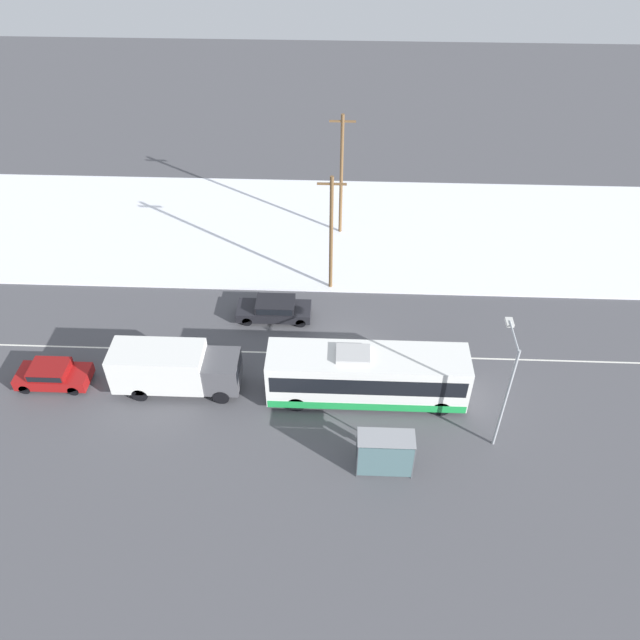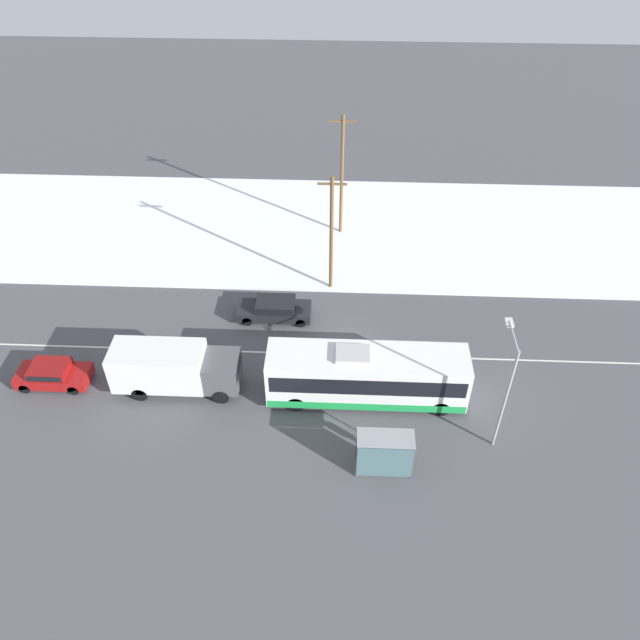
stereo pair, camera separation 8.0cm
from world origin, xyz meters
name	(u,v)px [view 1 (the left image)]	position (x,y,z in m)	size (l,w,h in m)	color
ground_plane	(343,355)	(0.00, 0.00, 0.00)	(120.00, 120.00, 0.00)	#4C4C51
snow_lot	(345,230)	(0.00, 13.66, 0.06)	(80.00, 15.27, 0.12)	white
lane_marking_center	(343,355)	(0.00, 0.00, 0.00)	(60.00, 0.12, 0.00)	silver
city_bus	(367,376)	(1.30, -3.29, 1.64)	(10.83, 2.57, 3.37)	white
box_truck	(173,368)	(-9.40, -3.05, 1.58)	(7.02, 2.30, 2.83)	silver
sedan_car	(275,309)	(-4.41, 3.24, 0.76)	(4.69, 1.80, 1.37)	black
parked_car_near_truck	(52,374)	(-16.42, -3.03, 0.75)	(4.06, 1.80, 1.36)	maroon
pedestrian_at_stop	(379,439)	(1.86, -7.12, 1.03)	(0.60, 0.27, 1.68)	#23232D
bus_shelter	(386,451)	(2.12, -8.35, 1.67)	(2.78, 1.20, 2.40)	gray
streetlamp	(507,379)	(7.88, -5.80, 4.28)	(0.36, 2.56, 6.69)	#9EA3A8
utility_pole_roadside	(331,233)	(-0.95, 6.54, 4.37)	(1.80, 0.24, 8.35)	brown
utility_pole_snowlot	(341,175)	(-0.42, 13.43, 4.84)	(1.80, 0.24, 9.30)	brown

